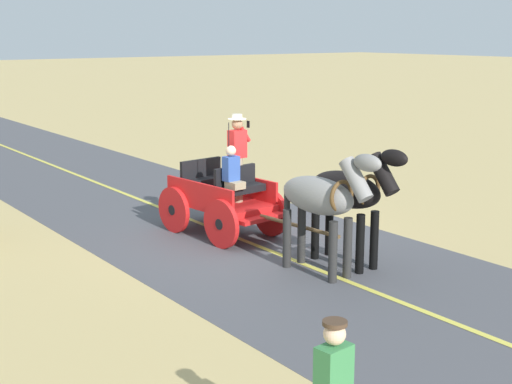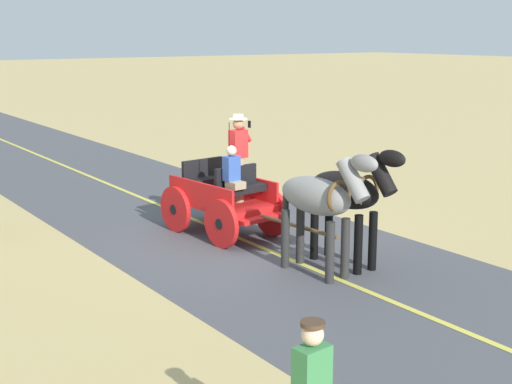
% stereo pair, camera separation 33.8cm
% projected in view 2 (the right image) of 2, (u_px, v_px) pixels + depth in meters
% --- Properties ---
extents(ground_plane, '(200.00, 200.00, 0.00)m').
position_uv_depth(ground_plane, '(247.00, 242.00, 14.47)').
color(ground_plane, tan).
extents(road_surface, '(5.60, 160.00, 0.01)m').
position_uv_depth(road_surface, '(247.00, 242.00, 14.47)').
color(road_surface, '#4C4C51').
rests_on(road_surface, ground).
extents(road_centre_stripe, '(0.12, 160.00, 0.00)m').
position_uv_depth(road_centre_stripe, '(247.00, 241.00, 14.46)').
color(road_centre_stripe, '#DBCC4C').
rests_on(road_centre_stripe, road_surface).
extents(horse_drawn_carriage, '(1.66, 4.52, 2.50)m').
position_uv_depth(horse_drawn_carriage, '(225.00, 196.00, 14.82)').
color(horse_drawn_carriage, red).
rests_on(horse_drawn_carriage, ground).
extents(horse_near_side, '(0.67, 2.13, 2.21)m').
position_uv_depth(horse_near_side, '(349.00, 193.00, 12.70)').
color(horse_near_side, black).
rests_on(horse_near_side, ground).
extents(horse_off_side, '(0.71, 2.14, 2.21)m').
position_uv_depth(horse_off_side, '(320.00, 199.00, 12.24)').
color(horse_off_side, gray).
rests_on(horse_off_side, ground).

